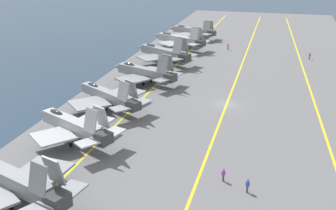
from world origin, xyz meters
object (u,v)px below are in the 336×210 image
object	(u,v)px
parked_jet_third	(73,125)
parked_jet_eighth	(192,31)
crew_brown_vest	(310,56)
parked_jet_fifth	(144,72)
parked_jet_sixth	(163,52)
crew_blue_vest	(248,185)
crew_purple_vest	(223,174)
parked_jet_fourth	(107,95)
parked_jet_second	(13,180)
parked_jet_seventh	(179,39)
crew_red_vest	(228,46)

from	to	relation	value
parked_jet_third	parked_jet_eighth	xyz separation A→B (m)	(74.85, -1.45, -0.38)
parked_jet_third	parked_jet_eighth	size ratio (longest dim) A/B	0.96
crew_brown_vest	parked_jet_fifth	bearing A→B (deg)	130.40
parked_jet_sixth	crew_blue_vest	world-z (taller)	parked_jet_sixth
parked_jet_sixth	crew_purple_vest	xyz separation A→B (m)	(-50.15, -21.37, -1.68)
parked_jet_third	parked_jet_sixth	bearing A→B (deg)	-0.70
parked_jet_sixth	crew_purple_vest	size ratio (longest dim) A/B	10.08
parked_jet_third	parked_jet_fourth	world-z (taller)	parked_jet_third
parked_jet_sixth	crew_brown_vest	world-z (taller)	parked_jet_sixth
parked_jet_fifth	crew_purple_vest	xyz separation A→B (m)	(-33.95, -20.78, -1.43)
parked_jet_second	crew_blue_vest	distance (m)	25.56
crew_blue_vest	crew_brown_vest	xyz separation A→B (m)	(64.07, -9.62, 0.05)
parked_jet_seventh	crew_blue_vest	bearing A→B (deg)	-160.29
parked_jet_second	crew_blue_vest	bearing A→B (deg)	-70.99
parked_jet_fifth	crew_blue_vest	distance (m)	42.88
crew_blue_vest	crew_red_vest	xyz separation A→B (m)	(69.41, 11.02, 0.05)
parked_jet_fourth	crew_blue_vest	xyz separation A→B (m)	(-20.57, -25.35, -1.39)
parked_jet_third	crew_blue_vest	size ratio (longest dim) A/B	9.13
crew_brown_vest	parked_jet_seventh	bearing A→B (deg)	84.78
parked_jet_third	crew_purple_vest	bearing A→B (deg)	-103.37
parked_jet_fourth	crew_red_vest	distance (m)	50.91
parked_jet_sixth	crew_purple_vest	distance (m)	54.53
parked_jet_fifth	crew_brown_vest	bearing A→B (deg)	-49.60
parked_jet_second	crew_blue_vest	xyz separation A→B (m)	(8.31, -24.11, -1.75)
parked_jet_fifth	crew_red_vest	size ratio (longest dim) A/B	8.92
parked_jet_third	parked_jet_eighth	distance (m)	74.86
parked_jet_second	parked_jet_seventh	distance (m)	75.45
parked_jet_fourth	parked_jet_eighth	bearing A→B (deg)	-1.81
parked_jet_second	crew_purple_vest	bearing A→B (deg)	-64.60
parked_jet_second	crew_red_vest	bearing A→B (deg)	-9.56
parked_jet_second	crew_purple_vest	world-z (taller)	parked_jet_second
parked_jet_eighth	crew_purple_vest	xyz separation A→B (m)	(-80.06, -20.46, -1.32)
crew_brown_vest	crew_red_vest	xyz separation A→B (m)	(5.34, 20.64, 0.00)
parked_jet_sixth	crew_purple_vest	bearing A→B (deg)	-156.92
parked_jet_seventh	crew_purple_vest	xyz separation A→B (m)	(-65.40, -21.10, -1.70)
parked_jet_fifth	crew_blue_vest	xyz separation A→B (m)	(-35.69, -23.73, -1.40)
parked_jet_fifth	parked_jet_eighth	size ratio (longest dim) A/B	0.98
parked_jet_sixth	parked_jet_seventh	world-z (taller)	parked_jet_sixth
parked_jet_sixth	parked_jet_seventh	bearing A→B (deg)	-0.98
parked_jet_second	parked_jet_fourth	size ratio (longest dim) A/B	1.02
parked_jet_sixth	crew_brown_vest	bearing A→B (deg)	-70.26
crew_red_vest	crew_purple_vest	size ratio (longest dim) A/B	1.08
crew_blue_vest	parked_jet_sixth	bearing A→B (deg)	25.10
parked_jet_seventh	parked_jet_eighth	xyz separation A→B (m)	(14.66, -0.64, -0.38)
parked_jet_second	parked_jet_third	world-z (taller)	parked_jet_second
parked_jet_seventh	crew_purple_vest	distance (m)	68.74
parked_jet_third	parked_jet_fifth	xyz separation A→B (m)	(28.74, -1.13, -0.27)
parked_jet_second	parked_jet_fourth	distance (m)	28.91
crew_purple_vest	parked_jet_fourth	bearing A→B (deg)	49.95
crew_brown_vest	parked_jet_eighth	bearing A→B (deg)	61.77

